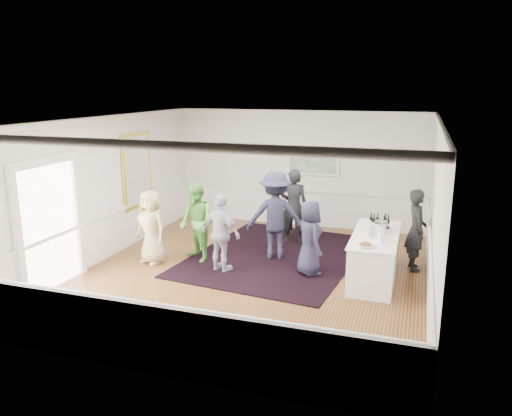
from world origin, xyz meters
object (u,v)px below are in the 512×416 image
(guest_dark_b, at_px, (294,206))
(guest_navy, at_px, (310,238))
(guest_tan, at_px, (151,227))
(ice_bucket, at_px, (381,227))
(guest_lilac, at_px, (221,233))
(guest_dark_a, at_px, (275,215))
(nut_bowl, at_px, (365,245))
(serving_table, at_px, (374,256))
(guest_green, at_px, (196,223))
(bartender, at_px, (416,230))

(guest_dark_b, relative_size, guest_navy, 1.20)
(guest_tan, bearing_deg, ice_bucket, 26.58)
(guest_lilac, distance_m, guest_dark_a, 1.44)
(guest_lilac, xyz_separation_m, nut_bowl, (3.00, -0.35, 0.16))
(guest_dark_a, height_order, ice_bucket, guest_dark_a)
(serving_table, relative_size, guest_navy, 1.49)
(guest_lilac, height_order, guest_dark_b, guest_dark_b)
(guest_dark_a, bearing_deg, ice_bucket, 150.70)
(guest_dark_a, bearing_deg, guest_green, 6.48)
(guest_green, height_order, guest_navy, guest_green)
(guest_tan, height_order, guest_dark_b, guest_dark_b)
(bartender, xyz_separation_m, guest_green, (-4.65, -0.96, 0.01))
(guest_green, distance_m, guest_dark_b, 2.61)
(guest_dark_a, xyz_separation_m, guest_dark_b, (0.12, 1.21, -0.06))
(guest_dark_a, bearing_deg, nut_bowl, 127.33)
(serving_table, height_order, bartender, bartender)
(guest_green, xyz_separation_m, guest_dark_b, (1.74, 1.94, 0.06))
(guest_navy, bearing_deg, guest_tan, 61.76)
(serving_table, xyz_separation_m, guest_tan, (-4.76, -0.56, 0.35))
(ice_bucket, bearing_deg, guest_tan, -171.82)
(guest_lilac, bearing_deg, guest_dark_a, -106.03)
(bartender, xyz_separation_m, ice_bucket, (-0.68, -0.70, 0.19))
(guest_dark_b, height_order, ice_bucket, guest_dark_b)
(guest_tan, bearing_deg, guest_dark_a, 43.60)
(ice_bucket, bearing_deg, guest_lilac, -167.93)
(guest_dark_b, bearing_deg, ice_bucket, 134.37)
(serving_table, bearing_deg, bartender, 47.69)
(bartender, height_order, guest_navy, bartender)
(guest_green, distance_m, guest_dark_a, 1.77)
(serving_table, relative_size, guest_green, 1.33)
(guest_dark_a, xyz_separation_m, nut_bowl, (2.16, -1.50, -0.01))
(guest_navy, distance_m, nut_bowl, 1.43)
(serving_table, height_order, guest_green, guest_green)
(guest_lilac, relative_size, guest_dark_b, 0.89)
(serving_table, bearing_deg, ice_bucket, 59.82)
(guest_dark_a, height_order, guest_dark_b, guest_dark_a)
(nut_bowl, bearing_deg, guest_dark_a, 145.17)
(serving_table, bearing_deg, guest_tan, -173.29)
(ice_bucket, bearing_deg, bartender, 45.76)
(guest_navy, relative_size, ice_bucket, 6.03)
(serving_table, distance_m, guest_navy, 1.35)
(guest_lilac, bearing_deg, bartender, -140.50)
(ice_bucket, distance_m, nut_bowl, 1.05)
(nut_bowl, bearing_deg, guest_lilac, 173.40)
(guest_lilac, xyz_separation_m, guest_dark_b, (0.96, 2.37, 0.11))
(guest_tan, xyz_separation_m, guest_lilac, (1.65, 0.01, 0.01))
(bartender, relative_size, guest_dark_a, 0.88)
(guest_lilac, height_order, nut_bowl, guest_lilac)
(bartender, height_order, ice_bucket, bartender)
(guest_tan, bearing_deg, guest_green, 45.19)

